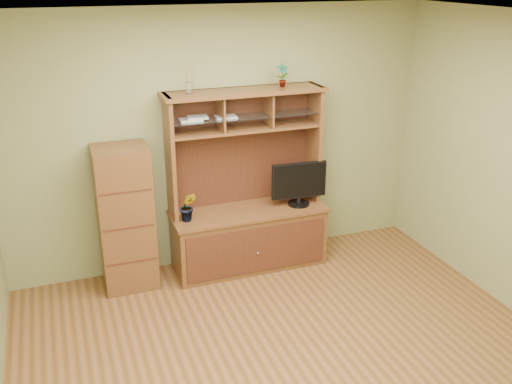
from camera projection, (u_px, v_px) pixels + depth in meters
room at (299, 212)px, 4.19m from camera, size 4.54×4.04×2.74m
media_hutch at (248, 220)px, 6.06m from camera, size 1.66×0.61×1.90m
monitor at (299, 183)px, 6.03m from camera, size 0.60×0.23×0.47m
orchid_plant at (188, 207)px, 5.68m from camera, size 0.20×0.18×0.31m
top_plant at (282, 75)px, 5.71m from camera, size 0.12×0.08×0.23m
reed_diffuser at (189, 81)px, 5.40m from camera, size 0.06×0.06×0.31m
magazines at (204, 118)px, 5.58m from camera, size 0.58×0.18×0.04m
side_cabinet at (125, 218)px, 5.60m from camera, size 0.52×0.47×1.46m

